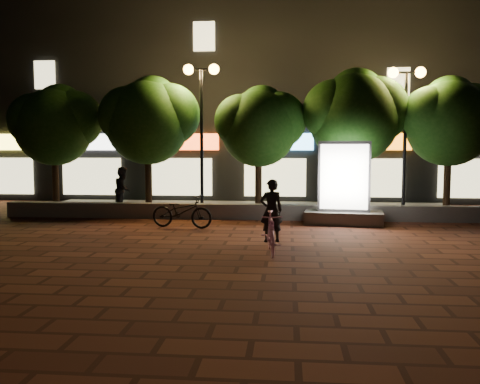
# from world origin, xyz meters

# --- Properties ---
(ground) EXTENTS (80.00, 80.00, 0.00)m
(ground) POSITION_xyz_m (0.00, 0.00, 0.00)
(ground) COLOR brown
(ground) RESTS_ON ground
(retaining_wall) EXTENTS (16.00, 0.45, 0.50)m
(retaining_wall) POSITION_xyz_m (0.00, 4.00, 0.25)
(retaining_wall) COLOR slate
(retaining_wall) RESTS_ON ground
(sidewalk) EXTENTS (16.00, 5.00, 0.08)m
(sidewalk) POSITION_xyz_m (0.00, 6.50, 0.04)
(sidewalk) COLOR slate
(sidewalk) RESTS_ON ground
(building_block) EXTENTS (28.00, 8.12, 11.30)m
(building_block) POSITION_xyz_m (-0.01, 12.99, 5.00)
(building_block) COLOR black
(building_block) RESTS_ON ground
(tree_far_left) EXTENTS (3.36, 2.80, 4.63)m
(tree_far_left) POSITION_xyz_m (-6.95, 5.46, 3.29)
(tree_far_left) COLOR #322013
(tree_far_left) RESTS_ON sidewalk
(tree_left) EXTENTS (3.60, 3.00, 4.89)m
(tree_left) POSITION_xyz_m (-3.45, 5.46, 3.44)
(tree_left) COLOR #322013
(tree_left) RESTS_ON sidewalk
(tree_mid) EXTENTS (3.24, 2.70, 4.50)m
(tree_mid) POSITION_xyz_m (0.55, 5.46, 3.22)
(tree_mid) COLOR #322013
(tree_mid) RESTS_ON sidewalk
(tree_right) EXTENTS (3.72, 3.10, 5.07)m
(tree_right) POSITION_xyz_m (3.86, 5.46, 3.57)
(tree_right) COLOR #322013
(tree_right) RESTS_ON sidewalk
(tree_far_right) EXTENTS (3.48, 2.90, 4.76)m
(tree_far_right) POSITION_xyz_m (7.05, 5.46, 3.37)
(tree_far_right) COLOR #322013
(tree_far_right) RESTS_ON sidewalk
(street_lamp_left) EXTENTS (1.26, 0.36, 5.18)m
(street_lamp_left) POSITION_xyz_m (-1.50, 5.20, 4.03)
(street_lamp_left) COLOR black
(street_lamp_left) RESTS_ON sidewalk
(street_lamp_right) EXTENTS (1.26, 0.36, 4.98)m
(street_lamp_right) POSITION_xyz_m (5.50, 5.20, 3.89)
(street_lamp_right) COLOR black
(street_lamp_right) RESTS_ON sidewalk
(ad_kiosk) EXTENTS (2.49, 1.46, 2.56)m
(ad_kiosk) POSITION_xyz_m (3.27, 3.25, 1.03)
(ad_kiosk) COLOR slate
(ad_kiosk) RESTS_ON ground
(scooter_pink) EXTENTS (0.61, 1.61, 0.94)m
(scooter_pink) POSITION_xyz_m (1.18, -1.49, 0.47)
(scooter_pink) COLOR #C67AB2
(scooter_pink) RESTS_ON ground
(rider) EXTENTS (0.65, 0.51, 1.58)m
(rider) POSITION_xyz_m (1.13, -0.02, 0.79)
(rider) COLOR black
(rider) RESTS_ON ground
(scooter_parked) EXTENTS (1.96, 0.99, 0.98)m
(scooter_parked) POSITION_xyz_m (-1.57, 2.01, 0.49)
(scooter_parked) COLOR black
(scooter_parked) RESTS_ON ground
(pedestrian) EXTENTS (0.63, 0.79, 1.60)m
(pedestrian) POSITION_xyz_m (-4.32, 4.99, 0.88)
(pedestrian) COLOR black
(pedestrian) RESTS_ON sidewalk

